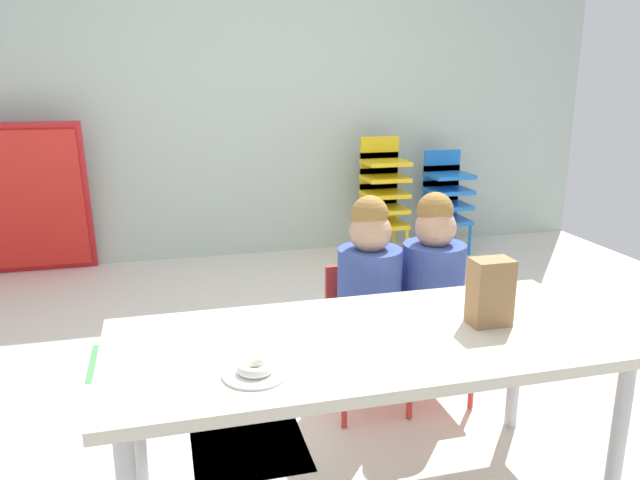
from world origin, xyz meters
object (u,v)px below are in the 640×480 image
object	(u,v)px
seated_child_middle_seat	(432,279)
paper_bag_brown	(490,292)
seated_child_near_camera	(368,285)
kid_chair_yellow_stack	(383,191)
kid_chair_blue_stack	(446,195)
craft_table	(368,352)
paper_plate_near_edge	(255,374)
donut_powdered_on_plate	(255,368)
folded_activity_table	(20,201)

from	to	relation	value
seated_child_middle_seat	paper_bag_brown	size ratio (longest dim) A/B	4.17
paper_bag_brown	seated_child_near_camera	bearing A→B (deg)	109.63
kid_chair_yellow_stack	kid_chair_blue_stack	world-z (taller)	kid_chair_yellow_stack
paper_bag_brown	craft_table	bearing A→B (deg)	178.83
craft_table	kid_chair_yellow_stack	bearing A→B (deg)	68.71
kid_chair_yellow_stack	kid_chair_blue_stack	bearing A→B (deg)	-0.03
craft_table	kid_chair_blue_stack	size ratio (longest dim) A/B	2.01
kid_chair_yellow_stack	kid_chair_blue_stack	xyz separation A→B (m)	(0.53, -0.00, -0.06)
paper_plate_near_edge	donut_powdered_on_plate	world-z (taller)	donut_powdered_on_plate
craft_table	seated_child_middle_seat	distance (m)	0.75
kid_chair_blue_stack	seated_child_near_camera	bearing A→B (deg)	-123.01
seated_child_middle_seat	paper_bag_brown	bearing A→B (deg)	-97.16
seated_child_near_camera	paper_plate_near_edge	size ratio (longest dim) A/B	5.10
seated_child_middle_seat	folded_activity_table	xyz separation A→B (m)	(-2.02, 2.30, -0.02)
seated_child_near_camera	paper_bag_brown	xyz separation A→B (m)	(0.21, -0.58, 0.16)
paper_plate_near_edge	craft_table	bearing A→B (deg)	23.65
craft_table	kid_chair_blue_stack	distance (m)	3.14
craft_table	kid_chair_blue_stack	xyz separation A→B (m)	(1.58, 2.71, -0.09)
paper_plate_near_edge	paper_bag_brown	bearing A→B (deg)	11.32
paper_bag_brown	donut_powdered_on_plate	world-z (taller)	paper_bag_brown
folded_activity_table	paper_plate_near_edge	world-z (taller)	folded_activity_table
seated_child_near_camera	seated_child_middle_seat	world-z (taller)	same
folded_activity_table	paper_bag_brown	xyz separation A→B (m)	(1.95, -2.88, 0.17)
seated_child_middle_seat	kid_chair_yellow_stack	bearing A→B (deg)	74.99
seated_child_middle_seat	seated_child_near_camera	bearing A→B (deg)	180.00
kid_chair_blue_stack	folded_activity_table	distance (m)	3.13
kid_chair_yellow_stack	seated_child_middle_seat	bearing A→B (deg)	-105.01
kid_chair_blue_stack	donut_powdered_on_plate	distance (m)	3.48
craft_table	paper_plate_near_edge	world-z (taller)	paper_plate_near_edge
craft_table	paper_plate_near_edge	bearing A→B (deg)	-156.35
seated_child_middle_seat	kid_chair_yellow_stack	size ratio (longest dim) A/B	1.00
seated_child_near_camera	kid_chair_blue_stack	world-z (taller)	seated_child_near_camera
seated_child_middle_seat	paper_plate_near_edge	xyz separation A→B (m)	(-0.86, -0.74, 0.05)
seated_child_middle_seat	kid_chair_blue_stack	distance (m)	2.40
kid_chair_blue_stack	folded_activity_table	bearing A→B (deg)	176.87
kid_chair_yellow_stack	donut_powdered_on_plate	size ratio (longest dim) A/B	9.28
donut_powdered_on_plate	folded_activity_table	bearing A→B (deg)	110.79
paper_bag_brown	seated_child_middle_seat	bearing A→B (deg)	82.84
folded_activity_table	paper_bag_brown	bearing A→B (deg)	-56.00
kid_chair_yellow_stack	donut_powdered_on_plate	xyz separation A→B (m)	(-1.43, -2.87, 0.11)
craft_table	seated_child_near_camera	distance (m)	0.61
seated_child_middle_seat	paper_plate_near_edge	size ratio (longest dim) A/B	5.10
kid_chair_blue_stack	folded_activity_table	size ratio (longest dim) A/B	0.74
kid_chair_blue_stack	paper_plate_near_edge	world-z (taller)	kid_chair_blue_stack
paper_bag_brown	paper_plate_near_edge	xyz separation A→B (m)	(-0.79, -0.16, -0.11)
kid_chair_blue_stack	donut_powdered_on_plate	bearing A→B (deg)	-124.38
craft_table	paper_bag_brown	bearing A→B (deg)	-1.17
seated_child_middle_seat	kid_chair_blue_stack	world-z (taller)	seated_child_middle_seat
seated_child_near_camera	paper_bag_brown	bearing A→B (deg)	-70.37
folded_activity_table	donut_powdered_on_plate	size ratio (longest dim) A/B	10.96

